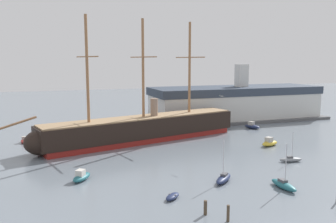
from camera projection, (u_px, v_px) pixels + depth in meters
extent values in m
cube|color=maroon|center=(144.00, 138.00, 81.86)|extent=(46.26, 18.08, 1.20)
cube|color=black|center=(144.00, 127.00, 81.47)|extent=(48.19, 18.83, 4.28)
ellipsoid|color=black|center=(46.00, 142.00, 69.35)|extent=(9.96, 8.40, 5.47)
ellipsoid|color=black|center=(216.00, 120.00, 93.76)|extent=(9.96, 8.40, 5.47)
cube|color=#9E7F5B|center=(144.00, 117.00, 81.14)|extent=(47.12, 18.03, 0.26)
cylinder|color=#936642|center=(87.00, 70.00, 72.27)|extent=(0.60, 0.60, 22.24)
cylinder|color=#936642|center=(87.00, 57.00, 71.89)|extent=(3.08, 11.20, 0.24)
cylinder|color=#936642|center=(143.00, 69.00, 79.57)|extent=(0.60, 0.60, 22.24)
cylinder|color=#936642|center=(143.00, 57.00, 79.19)|extent=(3.08, 11.20, 0.24)
cylinder|color=#936642|center=(190.00, 68.00, 86.87)|extent=(0.60, 0.60, 22.24)
cylinder|color=#936642|center=(190.00, 57.00, 86.48)|extent=(3.08, 11.20, 0.24)
cylinder|color=#936642|center=(16.00, 124.00, 65.78)|extent=(7.44, 2.29, 2.28)
cylinder|color=gray|center=(154.00, 108.00, 82.45)|extent=(1.71, 1.71, 4.28)
ellipsoid|color=#1E284C|center=(172.00, 196.00, 47.65)|extent=(3.01, 2.86, 0.68)
cube|color=#4C4C51|center=(172.00, 195.00, 47.62)|extent=(0.91, 0.98, 0.11)
ellipsoid|color=#236670|center=(284.00, 185.00, 51.56)|extent=(1.64, 5.22, 0.99)
cube|color=#4C4C51|center=(283.00, 181.00, 51.72)|extent=(0.88, 1.31, 0.52)
cylinder|color=silver|center=(286.00, 164.00, 50.85)|extent=(0.13, 0.13, 5.98)
ellipsoid|color=#1E284C|center=(224.00, 179.00, 54.42)|extent=(4.75, 4.53, 0.96)
cube|color=#4C4C51|center=(224.00, 175.00, 54.56)|extent=(1.50, 1.47, 0.51)
cylinder|color=silver|center=(223.00, 159.00, 53.74)|extent=(0.13, 0.13, 5.81)
ellipsoid|color=#236670|center=(82.00, 177.00, 55.07)|extent=(3.91, 4.45, 0.99)
cube|color=beige|center=(80.00, 173.00, 54.68)|extent=(1.68, 1.72, 0.99)
ellipsoid|color=gray|center=(291.00, 160.00, 65.15)|extent=(4.47, 2.23, 0.81)
cube|color=#4C4C51|center=(290.00, 157.00, 65.06)|extent=(1.20, 0.93, 0.43)
cylinder|color=silver|center=(293.00, 145.00, 64.78)|extent=(0.11, 0.11, 4.93)
ellipsoid|color=gold|center=(270.00, 143.00, 77.29)|extent=(5.08, 3.41, 1.10)
cube|color=#B2ADA3|center=(269.00, 140.00, 76.96)|extent=(1.78, 1.68, 1.10)
ellipsoid|color=#B22D28|center=(24.00, 141.00, 80.01)|extent=(1.79, 3.59, 0.81)
cube|color=#B2ADA3|center=(24.00, 138.00, 80.14)|extent=(1.04, 1.15, 0.81)
ellipsoid|color=#1E284C|center=(252.00, 127.00, 96.86)|extent=(3.60, 5.01, 1.08)
cube|color=#B2ADA3|center=(251.00, 123.00, 96.97)|extent=(1.71, 1.79, 1.08)
ellipsoid|color=#7FB2D6|center=(148.00, 125.00, 99.71)|extent=(4.57, 3.78, 0.88)
cube|color=beige|center=(147.00, 123.00, 99.70)|extent=(1.38, 1.28, 0.46)
cylinder|color=silver|center=(149.00, 115.00, 99.23)|extent=(0.12, 0.12, 5.30)
cylinder|color=#4C3D2D|center=(228.00, 213.00, 40.87)|extent=(0.35, 0.35, 1.99)
cylinder|color=#4C3D2D|center=(205.00, 208.00, 42.67)|extent=(0.42, 0.42, 1.79)
cube|color=#565659|center=(235.00, 118.00, 111.55)|extent=(57.71, 19.14, 0.80)
cube|color=silver|center=(235.00, 106.00, 110.97)|extent=(52.47, 15.95, 7.29)
cube|color=#333D4C|center=(236.00, 90.00, 110.28)|extent=(53.52, 16.27, 2.31)
cube|color=silver|center=(242.00, 75.00, 110.23)|extent=(3.20, 3.20, 6.96)
ellipsoid|color=silver|center=(222.00, 96.00, 66.94)|extent=(0.34, 0.23, 0.11)
sphere|color=silver|center=(223.00, 96.00, 67.08)|extent=(0.09, 0.09, 0.09)
cube|color=#ADA89E|center=(221.00, 96.00, 67.21)|extent=(0.37, 0.64, 0.14)
cube|color=#ADA89E|center=(224.00, 96.00, 66.67)|extent=(0.37, 0.64, 0.14)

